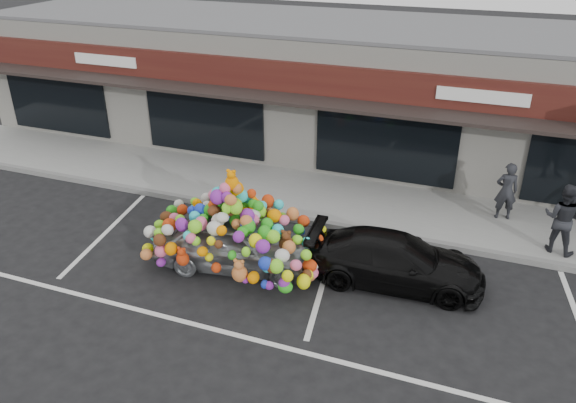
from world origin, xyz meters
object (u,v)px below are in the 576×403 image
at_px(toy_car, 236,236).
at_px(pedestrian_a, 506,191).
at_px(pedestrian_b, 562,218).
at_px(black_sedan, 395,260).

relative_size(toy_car, pedestrian_a, 2.69).
bearing_deg(pedestrian_b, toy_car, 42.09).
bearing_deg(pedestrian_a, pedestrian_b, 121.58).
distance_m(pedestrian_a, pedestrian_b, 1.82).
height_order(black_sedan, pedestrian_a, pedestrian_a).
height_order(black_sedan, pedestrian_b, pedestrian_b).
height_order(toy_car, pedestrian_b, toy_car).
bearing_deg(toy_car, pedestrian_b, -75.19).
bearing_deg(black_sedan, pedestrian_b, -58.21).
xyz_separation_m(pedestrian_a, pedestrian_b, (1.28, -1.29, 0.08)).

